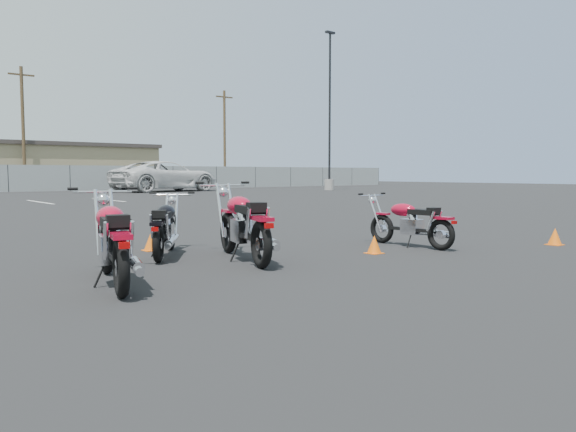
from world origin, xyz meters
TOP-DOWN VIEW (x-y plane):
  - ground at (0.00, 0.00)m, footprint 120.00×120.00m
  - motorcycle_front_red at (-2.35, 0.54)m, footprint 1.04×2.18m
  - motorcycle_second_black at (-0.91, 2.18)m, footprint 1.40×1.78m
  - motorcycle_third_red at (-0.20, 1.12)m, footprint 1.13×2.27m
  - motorcycle_rear_red at (2.86, 0.57)m, footprint 0.71×1.83m
  - training_cone_near at (1.77, 0.40)m, footprint 0.24×0.24m
  - training_cone_far at (5.01, -0.86)m, footprint 0.25×0.25m
  - training_cone_extra at (-0.82, 2.89)m, footprint 0.24×0.24m
  - light_pole_east at (23.62, 25.00)m, footprint 0.80×0.70m
  - tan_building_east at (10.00, 44.00)m, footprint 14.40×9.40m
  - utility_pole_c at (6.00, 39.00)m, footprint 1.80×0.24m
  - utility_pole_d at (24.00, 40.00)m, footprint 1.80×0.24m
  - white_van at (12.71, 29.70)m, footprint 4.70×9.00m

SIDE VIEW (x-z plane):
  - ground at x=0.00m, z-range 0.00..0.00m
  - training_cone_extra at x=-0.82m, z-range 0.00..0.28m
  - training_cone_near at x=1.77m, z-range 0.00..0.28m
  - training_cone_far at x=5.01m, z-range 0.00..0.30m
  - motorcycle_rear_red at x=2.86m, z-range -0.04..0.86m
  - motorcycle_second_black at x=-0.91m, z-range -0.04..0.90m
  - motorcycle_front_red at x=-2.35m, z-range -0.05..1.03m
  - motorcycle_third_red at x=-0.20m, z-range -0.05..1.07m
  - white_van at x=12.71m, z-range 0.00..3.26m
  - tan_building_east at x=10.00m, z-range 0.01..3.71m
  - light_pole_east at x=23.62m, z-range -2.66..8.84m
  - utility_pole_c at x=6.00m, z-range 0.19..9.19m
  - utility_pole_d at x=24.00m, z-range 0.19..9.19m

